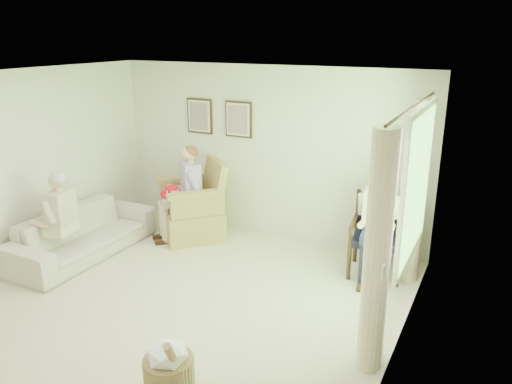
# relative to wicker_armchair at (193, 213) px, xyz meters

# --- Properties ---
(floor) EXTENTS (5.50, 5.50, 0.00)m
(floor) POSITION_rel_wicker_armchair_xyz_m (0.95, -2.14, -0.38)
(floor) COLOR beige
(floor) RESTS_ON ground
(back_wall) EXTENTS (5.00, 0.04, 2.60)m
(back_wall) POSITION_rel_wicker_armchair_xyz_m (0.95, 0.61, 0.92)
(back_wall) COLOR silver
(back_wall) RESTS_ON ground
(right_wall) EXTENTS (0.04, 5.50, 2.60)m
(right_wall) POSITION_rel_wicker_armchair_xyz_m (3.45, -2.14, 0.92)
(right_wall) COLOR silver
(right_wall) RESTS_ON ground
(ceiling) EXTENTS (5.00, 5.50, 0.02)m
(ceiling) POSITION_rel_wicker_armchair_xyz_m (0.95, -2.14, 2.22)
(ceiling) COLOR white
(ceiling) RESTS_ON back_wall
(window) EXTENTS (0.13, 2.50, 1.63)m
(window) POSITION_rel_wicker_armchair_xyz_m (3.41, -0.94, 1.21)
(window) COLOR #2D6B23
(window) RESTS_ON right_wall
(curtain_left) EXTENTS (0.34, 0.34, 2.30)m
(curtain_left) POSITION_rel_wicker_armchair_xyz_m (3.28, -1.92, 0.77)
(curtain_left) COLOR beige
(curtain_left) RESTS_ON ground
(curtain_right) EXTENTS (0.34, 0.34, 2.30)m
(curtain_right) POSITION_rel_wicker_armchair_xyz_m (3.28, 0.04, 0.77)
(curtain_right) COLOR beige
(curtain_right) RESTS_ON ground
(framed_print_left) EXTENTS (0.45, 0.05, 0.55)m
(framed_print_left) POSITION_rel_wicker_armchair_xyz_m (-0.20, 0.57, 1.40)
(framed_print_left) COLOR #382114
(framed_print_left) RESTS_ON back_wall
(framed_print_right) EXTENTS (0.45, 0.05, 0.55)m
(framed_print_right) POSITION_rel_wicker_armchair_xyz_m (0.50, 0.57, 1.40)
(framed_print_right) COLOR #382114
(framed_print_right) RESTS_ON back_wall
(wicker_armchair) EXTENTS (0.93, 0.92, 1.18)m
(wicker_armchair) POSITION_rel_wicker_armchair_xyz_m (0.00, 0.00, 0.00)
(wicker_armchair) COLOR tan
(wicker_armchair) RESTS_ON ground
(wood_armchair) EXTENTS (0.66, 0.62, 1.02)m
(wood_armchair) POSITION_rel_wicker_armchair_xyz_m (2.86, 0.08, 0.18)
(wood_armchair) COLOR black
(wood_armchair) RESTS_ON ground
(sofa) EXTENTS (2.20, 0.86, 0.64)m
(sofa) POSITION_rel_wicker_armchair_xyz_m (-1.00, -1.30, -0.06)
(sofa) COLOR beige
(sofa) RESTS_ON ground
(person_wicker) EXTENTS (0.40, 0.63, 1.42)m
(person_wicker) POSITION_rel_wicker_armchair_xyz_m (-0.00, -0.16, 0.47)
(person_wicker) COLOR #C3B49D
(person_wicker) RESTS_ON ground
(person_dark) EXTENTS (0.40, 0.63, 1.39)m
(person_dark) POSITION_rel_wicker_armchair_xyz_m (2.86, -0.09, 0.45)
(person_dark) COLOR #1B203D
(person_dark) RESTS_ON ground
(person_sofa) EXTENTS (0.42, 0.63, 1.29)m
(person_sofa) POSITION_rel_wicker_armchair_xyz_m (-1.00, -1.72, 0.36)
(person_sofa) COLOR beige
(person_sofa) RESTS_ON ground
(red_hat) EXTENTS (0.34, 0.34, 0.14)m
(red_hat) POSITION_rel_wicker_armchair_xyz_m (-0.18, -0.29, 0.39)
(red_hat) COLOR red
(red_hat) RESTS_ON person_wicker
(hatbox) EXTENTS (0.48, 0.48, 0.66)m
(hatbox) POSITION_rel_wicker_armchair_xyz_m (1.82, -3.11, -0.12)
(hatbox) COLOR tan
(hatbox) RESTS_ON ground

